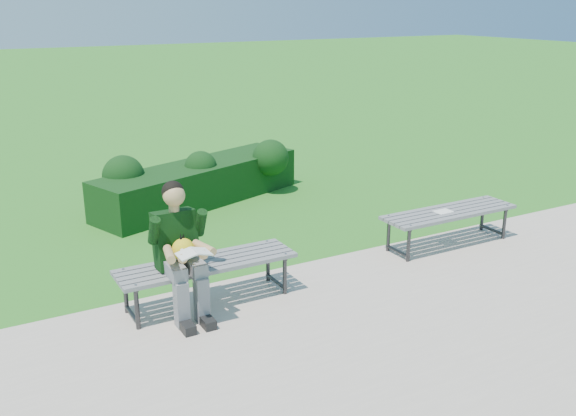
{
  "coord_description": "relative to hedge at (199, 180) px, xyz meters",
  "views": [
    {
      "loc": [
        -3.51,
        -5.97,
        2.93
      ],
      "look_at": [
        -0.32,
        -0.24,
        0.82
      ],
      "focal_mm": 40.0,
      "sensor_mm": 36.0,
      "label": 1
    }
  ],
  "objects": [
    {
      "name": "bench_left",
      "position": [
        -1.22,
        -3.29,
        0.05
      ],
      "size": [
        1.8,
        0.5,
        0.46
      ],
      "color": "slate",
      "rests_on": "walkway"
    },
    {
      "name": "ground",
      "position": [
        0.13,
        -2.86,
        -0.36
      ],
      "size": [
        80.0,
        80.0,
        0.0
      ],
      "color": "#177113",
      "rests_on": "ground"
    },
    {
      "name": "paper_sheet",
      "position": [
        1.93,
        -3.22,
        0.11
      ],
      "size": [
        0.22,
        0.16,
        0.01
      ],
      "color": "white",
      "rests_on": "bench_right"
    },
    {
      "name": "bench_right",
      "position": [
        2.03,
        -3.22,
        0.05
      ],
      "size": [
        1.8,
        0.5,
        0.46
      ],
      "color": "slate",
      "rests_on": "walkway"
    },
    {
      "name": "walkway",
      "position": [
        0.13,
        -4.61,
        -0.35
      ],
      "size": [
        30.0,
        3.5,
        0.02
      ],
      "color": "#B6AD9A",
      "rests_on": "ground"
    },
    {
      "name": "hedge",
      "position": [
        0.0,
        0.0,
        0.0
      ],
      "size": [
        3.5,
        1.95,
        0.87
      ],
      "color": "#113A15",
      "rests_on": "ground"
    },
    {
      "name": "seated_boy",
      "position": [
        -1.52,
        -3.38,
        0.35
      ],
      "size": [
        0.56,
        0.76,
        1.31
      ],
      "color": "gray",
      "rests_on": "walkway"
    }
  ]
}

